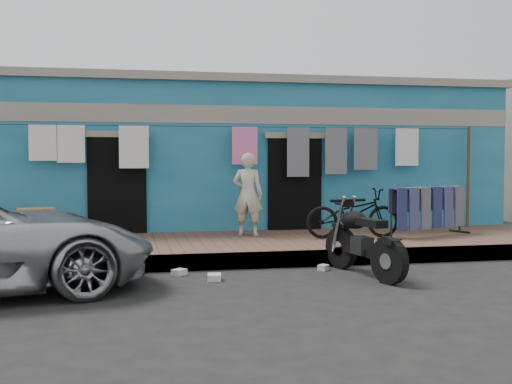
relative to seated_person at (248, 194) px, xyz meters
name	(u,v)px	position (x,y,z in m)	size (l,w,h in m)	color
ground	(287,288)	(-0.18, -3.63, -1.02)	(80.00, 80.00, 0.00)	black
sidewalk	(245,247)	(-0.18, -0.63, -0.90)	(28.00, 3.00, 0.25)	brown
curb	(262,260)	(-0.18, -2.08, -0.90)	(28.00, 0.10, 0.25)	gray
building	(214,158)	(-0.18, 3.36, 0.66)	(12.20, 5.20, 3.36)	#1C6A8E
clothesline	(246,153)	(0.09, 0.62, 0.77)	(10.06, 0.06, 2.10)	brown
seated_person	(248,194)	(0.00, 0.00, 0.00)	(0.56, 0.37, 1.54)	beige
bicycle	(353,208)	(1.79, -0.71, -0.22)	(0.60, 1.70, 1.10)	black
motorcycle	(364,238)	(1.12, -3.00, -0.48)	(0.86, 1.74, 1.08)	black
charpoy	(15,226)	(-4.10, -0.03, -0.50)	(1.70, 0.95, 0.55)	brown
jeans_rack	(427,210)	(3.28, -0.64, -0.30)	(1.96, 1.10, 0.94)	black
litter_a	(179,272)	(-1.47, -2.43, -0.98)	(0.20, 0.15, 0.09)	silver
litter_b	(323,267)	(0.69, -2.45, -0.98)	(0.16, 0.12, 0.08)	silver
litter_c	(214,277)	(-1.03, -2.93, -0.98)	(0.23, 0.18, 0.09)	silver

